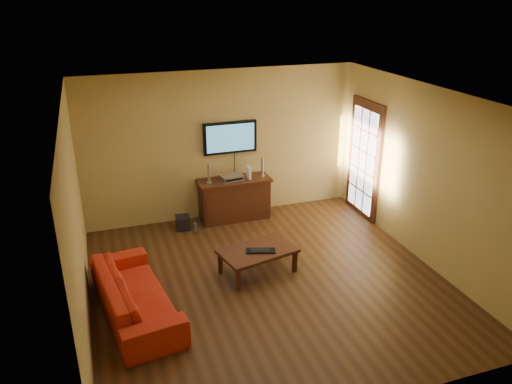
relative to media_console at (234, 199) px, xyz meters
name	(u,v)px	position (x,y,z in m)	size (l,w,h in m)	color
ground_plane	(269,282)	(-0.14, -2.24, -0.39)	(5.00, 5.00, 0.00)	#38210F
room_walls	(255,159)	(-0.14, -1.62, 1.30)	(5.00, 5.00, 5.00)	tan
french_door	(364,161)	(2.32, -0.54, 0.66)	(0.07, 1.02, 2.22)	#35180C
media_console	(234,199)	(0.00, 0.00, 0.00)	(1.32, 0.51, 0.77)	#35180C
television	(230,137)	(0.00, 0.21, 1.11)	(0.97, 0.08, 0.58)	black
coffee_table	(258,252)	(-0.21, -1.94, -0.04)	(1.22, 0.89, 0.39)	#35180C
sofa	(134,287)	(-2.05, -2.38, 0.01)	(2.02, 0.59, 0.79)	red
speaker_left	(209,174)	(-0.46, -0.02, 0.55)	(0.10, 0.10, 0.37)	silver
speaker_right	(262,168)	(0.54, 0.01, 0.54)	(0.10, 0.10, 0.35)	silver
av_receiver	(231,177)	(-0.05, 0.01, 0.43)	(0.39, 0.28, 0.09)	silver
game_console	(249,173)	(0.27, -0.03, 0.49)	(0.05, 0.16, 0.22)	white
subwoofer	(183,223)	(-1.00, -0.13, -0.27)	(0.24, 0.24, 0.24)	black
bottle	(195,228)	(-0.83, -0.38, -0.29)	(0.08, 0.08, 0.22)	white
keyboard	(261,251)	(-0.19, -2.01, 0.02)	(0.46, 0.29, 0.03)	black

